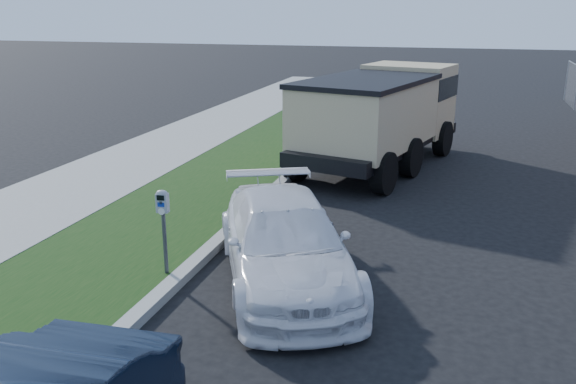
# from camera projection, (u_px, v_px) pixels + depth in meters

# --- Properties ---
(ground) EXTENTS (120.00, 120.00, 0.00)m
(ground) POSITION_uv_depth(u_px,v_px,m) (354.00, 275.00, 9.84)
(ground) COLOR black
(ground) RESTS_ON ground
(streetside) EXTENTS (6.12, 50.00, 0.15)m
(streetside) POSITION_uv_depth(u_px,v_px,m) (115.00, 205.00, 13.13)
(streetside) COLOR gray
(streetside) RESTS_ON ground
(parking_meter) EXTENTS (0.20, 0.14, 1.37)m
(parking_meter) POSITION_uv_depth(u_px,v_px,m) (163.00, 214.00, 9.34)
(parking_meter) COLOR #3F4247
(parking_meter) RESTS_ON ground
(white_wagon) EXTENTS (3.57, 4.87, 1.31)m
(white_wagon) POSITION_uv_depth(u_px,v_px,m) (285.00, 240.00, 9.54)
(white_wagon) COLOR white
(white_wagon) RESTS_ON ground
(dump_truck) EXTENTS (3.98, 6.92, 2.56)m
(dump_truck) POSITION_uv_depth(u_px,v_px,m) (382.00, 112.00, 16.44)
(dump_truck) COLOR black
(dump_truck) RESTS_ON ground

